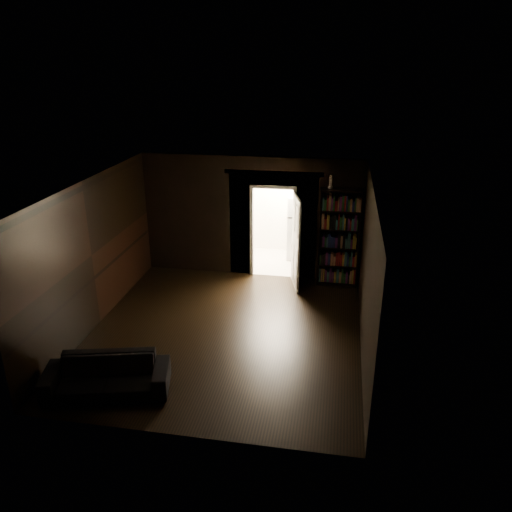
{
  "coord_description": "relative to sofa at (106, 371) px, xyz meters",
  "views": [
    {
      "loc": [
        1.95,
        -7.91,
        4.86
      ],
      "look_at": [
        0.43,
        0.9,
        1.23
      ],
      "focal_mm": 35.0,
      "sensor_mm": 36.0,
      "label": 1
    }
  ],
  "objects": [
    {
      "name": "bottles",
      "position": [
        2.54,
        6.02,
        1.4
      ],
      "size": [
        0.57,
        0.26,
        0.24
      ],
      "primitive_type": "cube",
      "rotation": [
        0.0,
        0.0,
        -0.34
      ],
      "color": "black",
      "rests_on": "refrigerator"
    },
    {
      "name": "room_walls",
      "position": [
        1.39,
        3.06,
        1.32
      ],
      "size": [
        5.02,
        5.61,
        2.84
      ],
      "color": "black",
      "rests_on": "ground"
    },
    {
      "name": "door",
      "position": [
        2.48,
        4.31,
        0.66
      ],
      "size": [
        0.26,
        0.84,
        2.05
      ],
      "primitive_type": "cube",
      "rotation": [
        0.0,
        0.0,
        1.83
      ],
      "color": "silver",
      "rests_on": "ground"
    },
    {
      "name": "ground",
      "position": [
        1.4,
        1.99,
        -0.36
      ],
      "size": [
        5.5,
        5.5,
        0.0
      ],
      "primitive_type": "plane",
      "color": "black",
      "rests_on": "ground"
    },
    {
      "name": "figurine",
      "position": [
        3.15,
        4.61,
        1.98
      ],
      "size": [
        0.12,
        0.12,
        0.29
      ],
      "primitive_type": "cube",
      "rotation": [
        0.0,
        0.0,
        0.41
      ],
      "color": "silver",
      "rests_on": "bookshelf"
    },
    {
      "name": "kitchen_alcove",
      "position": [
        1.9,
        5.86,
        0.85
      ],
      "size": [
        2.2,
        1.8,
        2.6
      ],
      "color": "beige",
      "rests_on": "ground"
    },
    {
      "name": "refrigerator",
      "position": [
        2.5,
        6.02,
        0.46
      ],
      "size": [
        0.92,
        0.88,
        1.65
      ],
      "primitive_type": "cube",
      "rotation": [
        0.0,
        0.0,
        0.32
      ],
      "color": "white",
      "rests_on": "ground"
    },
    {
      "name": "sofa",
      "position": [
        0.0,
        0.0,
        0.0
      ],
      "size": [
        2.03,
        1.24,
        0.73
      ],
      "primitive_type": "imported",
      "rotation": [
        0.0,
        0.0,
        0.24
      ],
      "color": "black",
      "rests_on": "ground"
    },
    {
      "name": "bookshelf",
      "position": [
        3.4,
        4.54,
        0.74
      ],
      "size": [
        0.95,
        0.51,
        2.2
      ],
      "primitive_type": "cube",
      "rotation": [
        0.0,
        0.0,
        -0.22
      ],
      "color": "black",
      "rests_on": "ground"
    }
  ]
}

